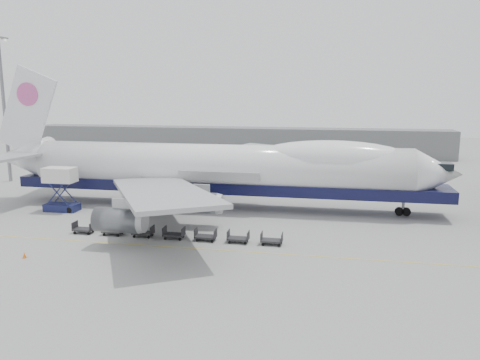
# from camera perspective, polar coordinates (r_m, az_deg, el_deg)

# --- Properties ---
(ground) EXTENTS (260.00, 260.00, 0.00)m
(ground) POSITION_cam_1_polar(r_m,az_deg,el_deg) (55.19, -5.69, -6.21)
(ground) COLOR gray
(ground) RESTS_ON ground
(apron_line) EXTENTS (60.00, 0.15, 0.01)m
(apron_line) POSITION_cam_1_polar(r_m,az_deg,el_deg) (49.75, -7.69, -8.14)
(apron_line) COLOR gold
(apron_line) RESTS_ON ground
(hangar) EXTENTS (110.00, 8.00, 7.00)m
(hangar) POSITION_cam_1_polar(r_m,az_deg,el_deg) (123.83, -0.85, 4.82)
(hangar) COLOR slate
(hangar) RESTS_ON ground
(floodlight_mast) EXTENTS (2.40, 2.40, 25.43)m
(floodlight_mast) POSITION_cam_1_polar(r_m,az_deg,el_deg) (94.12, -26.86, 8.46)
(floodlight_mast) COLOR slate
(floodlight_mast) RESTS_ON ground
(airliner) EXTENTS (67.00, 55.30, 19.98)m
(airliner) POSITION_cam_1_polar(r_m,az_deg,el_deg) (65.09, -2.21, 1.49)
(airliner) COLOR white
(airliner) RESTS_ON ground
(catering_truck) EXTENTS (4.56, 3.22, 6.00)m
(catering_truck) POSITION_cam_1_polar(r_m,az_deg,el_deg) (67.86, -21.02, -0.72)
(catering_truck) COLOR #191D4B
(catering_truck) RESTS_ON ground
(traffic_cone) EXTENTS (0.38, 0.38, 0.57)m
(traffic_cone) POSITION_cam_1_polar(r_m,az_deg,el_deg) (50.81, -24.79, -8.33)
(traffic_cone) COLOR #D75F0B
(traffic_cone) RESTS_ON ground
(dolly_0) EXTENTS (2.30, 1.35, 1.30)m
(dolly_0) POSITION_cam_1_polar(r_m,az_deg,el_deg) (56.92, -18.51, -5.64)
(dolly_0) COLOR #2D2D30
(dolly_0) RESTS_ON ground
(dolly_1) EXTENTS (2.30, 1.35, 1.30)m
(dolly_1) POSITION_cam_1_polar(r_m,az_deg,el_deg) (55.25, -15.22, -5.94)
(dolly_1) COLOR #2D2D30
(dolly_1) RESTS_ON ground
(dolly_2) EXTENTS (2.30, 1.35, 1.30)m
(dolly_2) POSITION_cam_1_polar(r_m,az_deg,el_deg) (53.78, -11.73, -6.24)
(dolly_2) COLOR #2D2D30
(dolly_2) RESTS_ON ground
(dolly_3) EXTENTS (2.30, 1.35, 1.30)m
(dolly_3) POSITION_cam_1_polar(r_m,az_deg,el_deg) (52.52, -8.05, -6.53)
(dolly_3) COLOR #2D2D30
(dolly_3) RESTS_ON ground
(dolly_4) EXTENTS (2.30, 1.35, 1.30)m
(dolly_4) POSITION_cam_1_polar(r_m,az_deg,el_deg) (51.48, -4.20, -6.81)
(dolly_4) COLOR #2D2D30
(dolly_4) RESTS_ON ground
(dolly_5) EXTENTS (2.30, 1.35, 1.30)m
(dolly_5) POSITION_cam_1_polar(r_m,az_deg,el_deg) (50.68, -0.21, -7.06)
(dolly_5) COLOR #2D2D30
(dolly_5) RESTS_ON ground
(dolly_6) EXTENTS (2.30, 1.35, 1.30)m
(dolly_6) POSITION_cam_1_polar(r_m,az_deg,el_deg) (50.13, 3.89, -7.28)
(dolly_6) COLOR #2D2D30
(dolly_6) RESTS_ON ground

